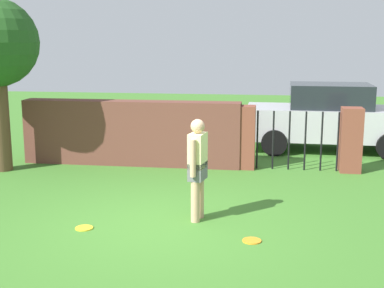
% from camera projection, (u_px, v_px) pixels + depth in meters
% --- Properties ---
extents(ground_plane, '(40.00, 40.00, 0.00)m').
position_uv_depth(ground_plane, '(162.00, 226.00, 8.13)').
color(ground_plane, '#3D7528').
extents(brick_wall, '(4.98, 0.50, 1.47)m').
position_uv_depth(brick_wall, '(131.00, 133.00, 12.02)').
color(brick_wall, brown).
rests_on(brick_wall, ground).
extents(person, '(0.28, 0.53, 1.62)m').
position_uv_depth(person, '(198.00, 165.00, 8.25)').
color(person, tan).
rests_on(person, ground).
extents(fence_gate, '(2.71, 0.44, 1.40)m').
position_uv_depth(fence_gate, '(297.00, 139.00, 11.51)').
color(fence_gate, brown).
rests_on(fence_gate, ground).
extents(car, '(4.24, 1.99, 1.72)m').
position_uv_depth(car, '(329.00, 117.00, 13.52)').
color(car, '#B7B7BC').
rests_on(car, ground).
extents(frisbee_orange, '(0.27, 0.27, 0.02)m').
position_uv_depth(frisbee_orange, '(252.00, 241.00, 7.51)').
color(frisbee_orange, orange).
rests_on(frisbee_orange, ground).
extents(frisbee_yellow, '(0.27, 0.27, 0.02)m').
position_uv_depth(frisbee_yellow, '(84.00, 228.00, 8.01)').
color(frisbee_yellow, yellow).
rests_on(frisbee_yellow, ground).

